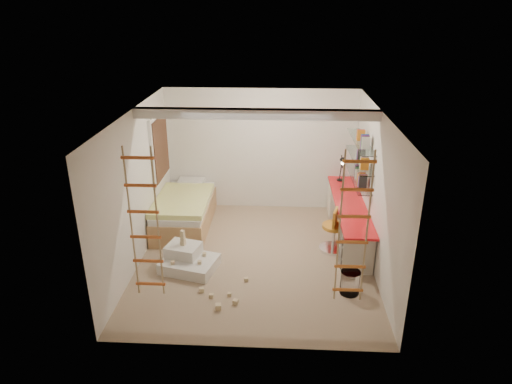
# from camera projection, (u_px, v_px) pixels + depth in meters

# --- Properties ---
(floor) EXTENTS (4.50, 4.50, 0.00)m
(floor) POSITION_uv_depth(u_px,v_px,m) (255.00, 258.00, 8.07)
(floor) COLOR #997E63
(floor) RESTS_ON ground
(ceiling_beam) EXTENTS (4.00, 0.18, 0.16)m
(ceiling_beam) POSITION_uv_depth(u_px,v_px,m) (256.00, 114.00, 7.38)
(ceiling_beam) COLOR white
(ceiling_beam) RESTS_ON ceiling
(window_frame) EXTENTS (0.06, 1.15, 1.35)m
(window_frame) POSITION_uv_depth(u_px,v_px,m) (159.00, 148.00, 8.95)
(window_frame) COLOR white
(window_frame) RESTS_ON wall_left
(window_blind) EXTENTS (0.02, 1.00, 1.20)m
(window_blind) POSITION_uv_depth(u_px,v_px,m) (161.00, 148.00, 8.95)
(window_blind) COLOR #4C2D1E
(window_blind) RESTS_ON window_frame
(rope_ladder_left) EXTENTS (0.41, 0.04, 2.13)m
(rope_ladder_left) POSITION_uv_depth(u_px,v_px,m) (144.00, 225.00, 5.94)
(rope_ladder_left) COLOR #D34E24
(rope_ladder_left) RESTS_ON ceiling
(rope_ladder_right) EXTENTS (0.41, 0.04, 2.13)m
(rope_ladder_right) POSITION_uv_depth(u_px,v_px,m) (353.00, 229.00, 5.81)
(rope_ladder_right) COLOR orange
(rope_ladder_right) RESTS_ON ceiling
(waste_bin) EXTENTS (0.31, 0.31, 0.38)m
(waste_bin) POSITION_uv_depth(u_px,v_px,m) (350.00, 282.00, 7.04)
(waste_bin) COLOR white
(waste_bin) RESTS_ON floor
(desk) EXTENTS (0.56, 2.80, 0.75)m
(desk) POSITION_uv_depth(u_px,v_px,m) (348.00, 219.00, 8.62)
(desk) COLOR red
(desk) RESTS_ON floor
(shelves) EXTENTS (0.25, 1.80, 0.71)m
(shelves) POSITION_uv_depth(u_px,v_px,m) (359.00, 159.00, 8.44)
(shelves) COLOR white
(shelves) RESTS_ON wall_right
(bed) EXTENTS (1.02, 2.00, 0.69)m
(bed) POSITION_uv_depth(u_px,v_px,m) (185.00, 210.00, 9.14)
(bed) COLOR #AD7F51
(bed) RESTS_ON floor
(task_lamp) EXTENTS (0.14, 0.36, 0.57)m
(task_lamp) POSITION_uv_depth(u_px,v_px,m) (342.00, 165.00, 9.23)
(task_lamp) COLOR black
(task_lamp) RESTS_ON desk
(swivel_chair) EXTENTS (0.60, 0.60, 0.83)m
(swivel_chair) POSITION_uv_depth(u_px,v_px,m) (334.00, 235.00, 8.23)
(swivel_chair) COLOR #C48025
(swivel_chair) RESTS_ON floor
(play_platform) EXTENTS (1.03, 0.89, 0.39)m
(play_platform) POSITION_uv_depth(u_px,v_px,m) (188.00, 260.00, 7.72)
(play_platform) COLOR silver
(play_platform) RESTS_ON floor
(toy_blocks) EXTENTS (1.29, 1.28, 0.66)m
(toy_blocks) POSITION_uv_depth(u_px,v_px,m) (205.00, 270.00, 7.32)
(toy_blocks) COLOR #CCB284
(toy_blocks) RESTS_ON floor
(books) EXTENTS (0.14, 0.70, 0.92)m
(books) POSITION_uv_depth(u_px,v_px,m) (359.00, 155.00, 8.41)
(books) COLOR #262626
(books) RESTS_ON shelves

